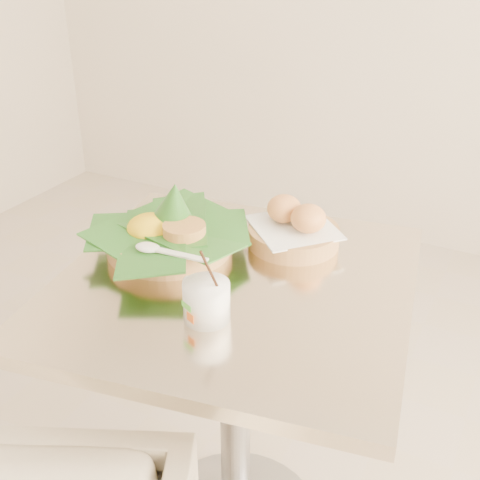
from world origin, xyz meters
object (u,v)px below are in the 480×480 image
at_px(coffee_mug, 206,300).
at_px(rice_basket, 169,230).
at_px(cafe_table, 235,365).
at_px(bread_basket, 294,229).

bearing_deg(coffee_mug, rice_basket, 136.94).
height_order(cafe_table, rice_basket, rice_basket).
bearing_deg(bread_basket, cafe_table, -103.59).
relative_size(cafe_table, coffee_mug, 5.46).
height_order(cafe_table, coffee_mug, coffee_mug).
bearing_deg(bread_basket, coffee_mug, -95.37).
bearing_deg(rice_basket, cafe_table, -14.48).
height_order(rice_basket, coffee_mug, rice_basket).
relative_size(rice_basket, coffee_mug, 2.33).
relative_size(cafe_table, rice_basket, 2.34).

